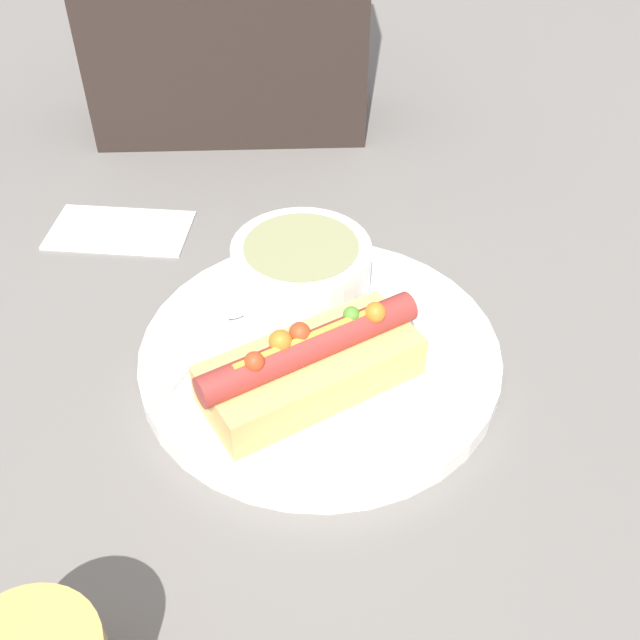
% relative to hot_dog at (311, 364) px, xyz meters
% --- Properties ---
extents(ground_plane, '(4.00, 4.00, 0.00)m').
position_rel_hot_dog_xyz_m(ground_plane, '(0.01, 0.04, -0.04)').
color(ground_plane, slate).
extents(dinner_plate, '(0.30, 0.30, 0.02)m').
position_rel_hot_dog_xyz_m(dinner_plate, '(0.01, 0.04, -0.03)').
color(dinner_plate, white).
rests_on(dinner_plate, ground_plane).
extents(hot_dog, '(0.18, 0.14, 0.06)m').
position_rel_hot_dog_xyz_m(hot_dog, '(0.00, 0.00, 0.00)').
color(hot_dog, '#DBAD60').
rests_on(hot_dog, dinner_plate).
extents(soup_bowl, '(0.12, 0.12, 0.05)m').
position_rel_hot_dog_xyz_m(soup_bowl, '(-0.00, 0.12, 0.00)').
color(soup_bowl, white).
rests_on(soup_bowl, dinner_plate).
extents(spoon, '(0.08, 0.14, 0.01)m').
position_rel_hot_dog_xyz_m(spoon, '(-0.07, 0.08, -0.02)').
color(spoon, '#B7B7BC').
rests_on(spoon, dinner_plate).
extents(napkin, '(0.15, 0.10, 0.01)m').
position_rel_hot_dog_xyz_m(napkin, '(-0.19, 0.24, -0.04)').
color(napkin, white).
rests_on(napkin, ground_plane).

